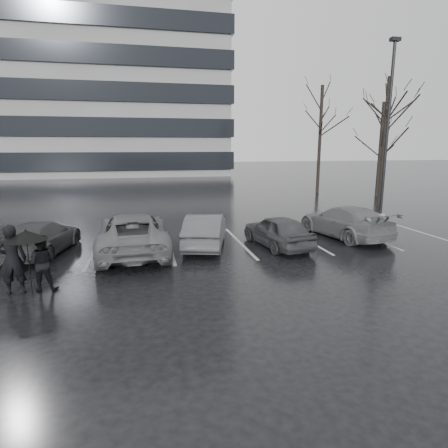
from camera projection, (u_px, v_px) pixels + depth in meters
name	position (u px, v px, depth m)	size (l,w,h in m)	color
ground	(241.00, 262.00, 12.52)	(160.00, 160.00, 0.00)	black
car_main	(278.00, 231.00, 14.30)	(1.45, 3.61, 1.23)	black
car_west_a	(205.00, 230.00, 14.31)	(1.35, 3.88, 1.28)	#2D2E30
car_west_b	(133.00, 233.00, 13.46)	(2.39, 5.17, 1.44)	#4B4B4D
car_west_c	(41.00, 238.00, 13.34)	(1.66, 4.09, 1.19)	black
car_east	(344.00, 221.00, 15.83)	(1.87, 4.59, 1.33)	#4B4B4D
pedestrian_left	(12.00, 259.00, 9.63)	(0.68, 0.44, 1.86)	black
pedestrian_right	(42.00, 263.00, 9.87)	(0.75, 0.58, 1.54)	black
umbrella	(26.00, 235.00, 9.49)	(1.02, 1.02, 1.73)	black
lamp_post	(387.00, 139.00, 19.49)	(0.50, 0.50, 9.06)	gray
stall_stripes	(205.00, 244.00, 14.75)	(19.72, 5.00, 0.00)	#B4B4B7
tree_east	(384.00, 143.00, 23.75)	(0.26, 0.26, 8.00)	black
tree_ne	(380.00, 150.00, 28.19)	(0.26, 0.26, 7.00)	black
tree_north	(320.00, 140.00, 30.19)	(0.26, 0.26, 8.50)	black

